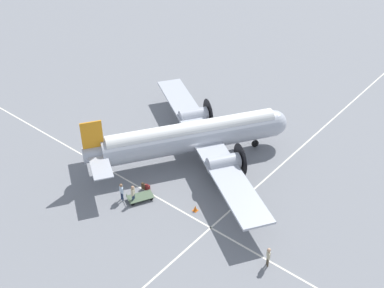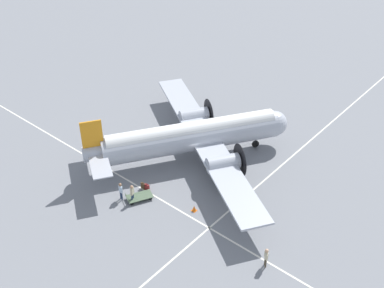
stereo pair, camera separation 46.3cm
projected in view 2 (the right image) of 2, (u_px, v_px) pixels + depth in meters
The scene contains 11 objects.
ground_plane at pixel (192, 158), 45.40m from camera, with size 300.00×300.00×0.00m, color slate.
apron_line_eastwest at pixel (145, 191), 41.48m from camera, with size 120.00×0.16×0.01m.
apron_line_northsouth at pixel (254, 189), 41.64m from camera, with size 0.16×120.00×0.01m.
airliner_main at pixel (196, 136), 44.09m from camera, with size 22.13×18.85×5.73m.
crew_foreground at pixel (266, 256), 33.96m from camera, with size 0.43×0.44×1.68m.
passenger_boarding at pixel (132, 192), 39.72m from camera, with size 0.32×0.55×1.72m.
ramp_agent at pixel (121, 190), 39.98m from camera, with size 0.56×0.29×1.70m.
suitcase_near_door at pixel (147, 187), 41.36m from camera, with size 0.43×0.20×0.65m.
suitcase_upright_spare at pixel (143, 186), 41.56m from camera, with size 0.43×0.19×0.63m.
baggage_cart at pixel (139, 197), 40.41m from camera, with size 1.99×2.44×0.56m.
traffic_cone at pixel (194, 208), 39.24m from camera, with size 0.40×0.40×0.52m.
Camera 2 is at (-23.78, 28.04, 26.68)m, focal length 45.00 mm.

